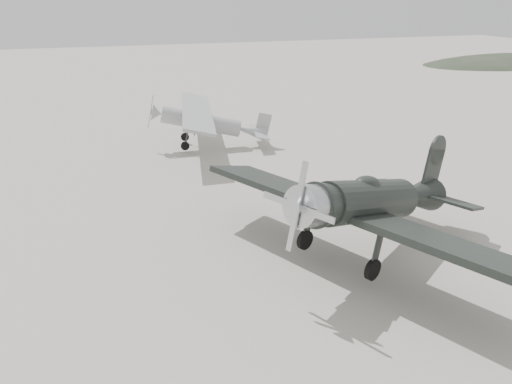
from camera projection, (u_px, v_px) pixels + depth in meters
ground at (236, 279)px, 16.27m from camera, size 160.00×160.00×0.00m
lowwing_monoplane at (373, 201)px, 16.95m from camera, size 9.40×11.92×3.97m
highwing_monoplane at (206, 119)px, 29.41m from camera, size 7.15×10.01×2.83m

